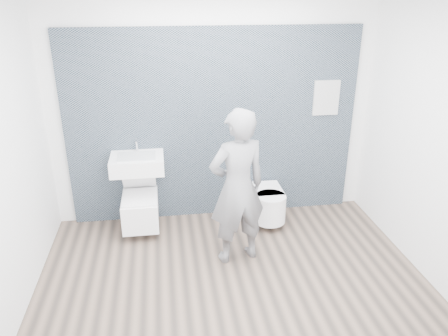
{
  "coord_description": "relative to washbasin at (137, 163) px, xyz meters",
  "views": [
    {
      "loc": [
        -0.63,
        -3.7,
        2.82
      ],
      "look_at": [
        0.0,
        0.6,
        1.0
      ],
      "focal_mm": 35.0,
      "sensor_mm": 36.0,
      "label": 1
    }
  ],
  "objects": [
    {
      "name": "ground",
      "position": [
        0.95,
        -1.2,
        -0.87
      ],
      "size": [
        4.0,
        4.0,
        0.0
      ],
      "primitive_type": "plane",
      "color": "brown",
      "rests_on": "ground"
    },
    {
      "name": "room_shell",
      "position": [
        0.95,
        -1.2,
        0.87
      ],
      "size": [
        4.0,
        4.0,
        4.0
      ],
      "color": "white",
      "rests_on": "ground"
    },
    {
      "name": "tile_wall",
      "position": [
        0.95,
        0.27,
        -0.87
      ],
      "size": [
        3.6,
        0.06,
        2.4
      ],
      "primitive_type": "cube",
      "color": "black",
      "rests_on": "ground"
    },
    {
      "name": "washbasin",
      "position": [
        0.0,
        0.0,
        0.0
      ],
      "size": [
        0.63,
        0.47,
        0.47
      ],
      "color": "white",
      "rests_on": "ground"
    },
    {
      "name": "toilet_square",
      "position": [
        -0.0,
        -0.07,
        -0.57
      ],
      "size": [
        0.43,
        0.62,
        0.74
      ],
      "color": "white",
      "rests_on": "ground"
    },
    {
      "name": "toilet_rounded",
      "position": [
        1.59,
        -0.1,
        -0.61
      ],
      "size": [
        0.4,
        0.67,
        0.36
      ],
      "color": "white",
      "rests_on": "ground"
    },
    {
      "name": "info_placard",
      "position": [
        2.37,
        0.22,
        -0.87
      ],
      "size": [
        0.33,
        0.03,
        0.44
      ],
      "primitive_type": "cube",
      "color": "white",
      "rests_on": "ground"
    },
    {
      "name": "visitor",
      "position": [
        1.06,
        -0.83,
        -0.01
      ],
      "size": [
        0.71,
        0.55,
        1.72
      ],
      "primitive_type": "imported",
      "rotation": [
        0.0,
        0.0,
        3.39
      ],
      "color": "slate",
      "rests_on": "ground"
    }
  ]
}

